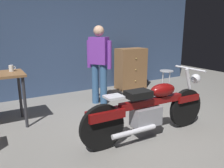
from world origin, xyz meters
name	(u,v)px	position (x,y,z in m)	size (l,w,h in m)	color
ground_plane	(132,134)	(0.00, 0.00, 0.00)	(12.00, 12.00, 0.00)	gray
back_wall	(67,31)	(0.00, 2.80, 1.55)	(8.00, 0.12, 3.10)	#384C70
motorcycle	(150,108)	(0.19, -0.18, 0.45)	(2.19, 0.60, 1.00)	black
person_standing	(99,62)	(0.24, 1.57, 0.93)	(0.40, 0.48, 1.67)	#345883
shop_stool	(166,76)	(1.87, 1.23, 0.50)	(0.32, 0.32, 0.64)	#B2B2B7
wooden_dresser	(131,69)	(1.58, 2.30, 0.55)	(0.80, 0.47, 1.10)	brown
mug_white_ceramic	(11,68)	(-1.47, 1.44, 0.95)	(0.11, 0.07, 0.11)	white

